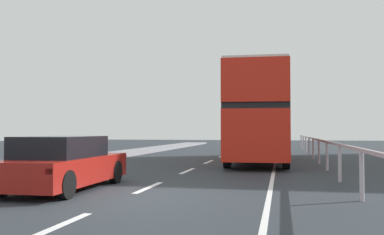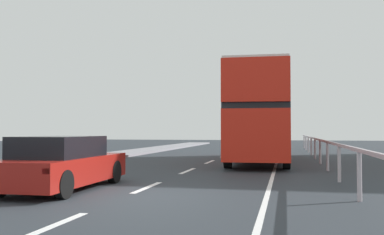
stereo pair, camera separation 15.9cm
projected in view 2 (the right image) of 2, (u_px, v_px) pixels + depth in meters
name	position (u px, v px, depth m)	size (l,w,h in m)	color
ground_plane	(128.00, 198.00, 9.91)	(75.13, 120.00, 0.10)	#292F35
lane_paint_markings	(245.00, 166.00, 18.13)	(3.29, 46.00, 0.01)	silver
bridge_side_railing	(324.00, 145.00, 17.64)	(0.10, 42.00, 1.12)	#BCACB4
double_decker_bus_red	(259.00, 115.00, 20.84)	(2.88, 11.11, 4.26)	red
hatchback_car_near	(62.00, 164.00, 10.95)	(1.84, 4.39, 1.35)	maroon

